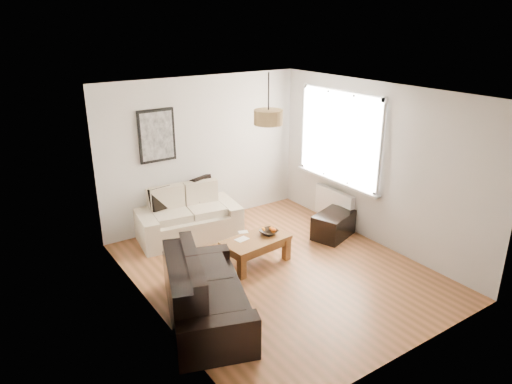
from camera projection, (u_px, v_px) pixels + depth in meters
floor at (279, 270)px, 6.93m from camera, size 4.50×4.50×0.00m
ceiling at (282, 92)px, 6.02m from camera, size 3.80×4.50×0.00m
wall_back at (203, 151)px, 8.23m from camera, size 3.80×0.04×2.60m
wall_front at (414, 251)px, 4.73m from camera, size 3.80×0.04×2.60m
wall_left at (150, 219)px, 5.48m from camera, size 0.04×4.50×2.60m
wall_right at (376, 165)px, 7.47m from camera, size 0.04×4.50×2.60m
window_bay at (340, 137)px, 7.97m from camera, size 0.14×1.90×1.60m
radiator at (334, 204)px, 8.38m from camera, size 0.10×0.90×0.52m
poster at (157, 136)px, 7.62m from camera, size 0.62×0.04×0.87m
pendant_shade at (268, 117)px, 6.39m from camera, size 0.40×0.40×0.20m
loveseat_cream at (188, 214)px, 7.87m from camera, size 1.78×1.13×0.83m
sofa_leather at (206, 290)px, 5.71m from camera, size 1.45×2.03×0.79m
coffee_table at (256, 251)px, 7.07m from camera, size 1.05×0.65×0.41m
ottoman at (333, 225)px, 7.94m from camera, size 0.85×0.69×0.42m
cushion_left at (161, 198)px, 7.72m from camera, size 0.38×0.17×0.37m
cushion_right at (203, 188)px, 8.12m from camera, size 0.42×0.25×0.41m
fruit_bowl at (269, 232)px, 7.13m from camera, size 0.31×0.31×0.07m
orange_a at (273, 230)px, 7.18m from camera, size 0.11×0.11×0.09m
orange_b at (271, 229)px, 7.24m from camera, size 0.06×0.06×0.06m
orange_c at (263, 229)px, 7.21m from camera, size 0.08×0.08×0.07m
papers at (242, 239)px, 6.98m from camera, size 0.22×0.17×0.01m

